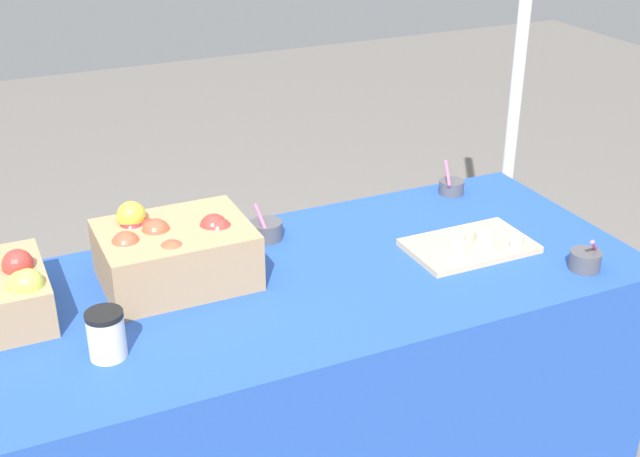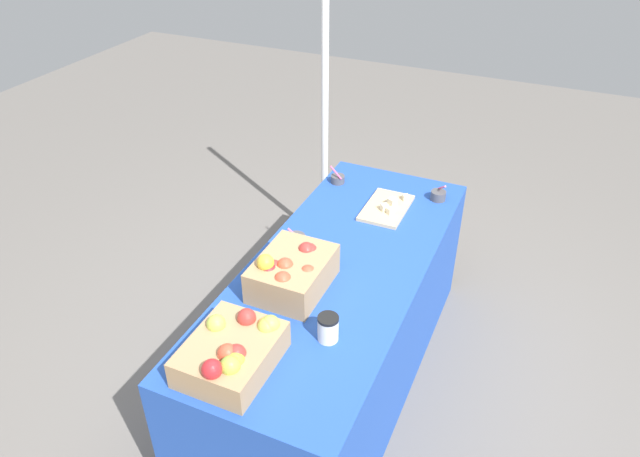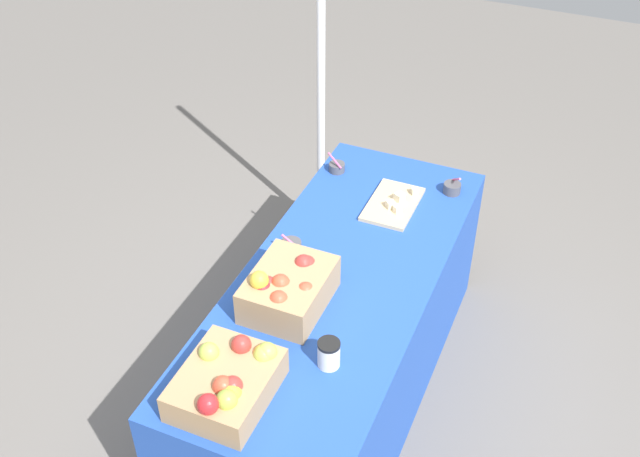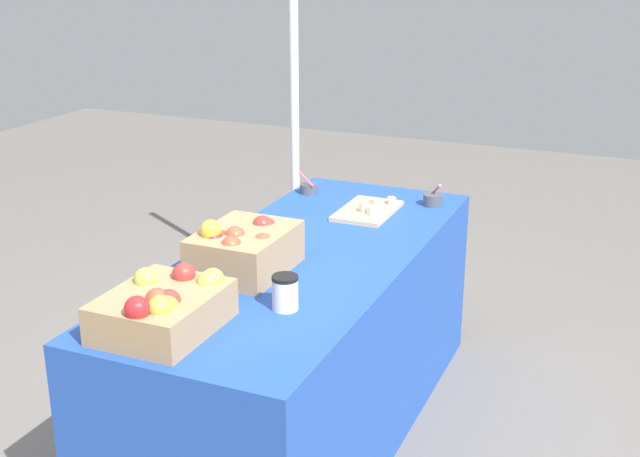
{
  "view_description": "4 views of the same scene",
  "coord_description": "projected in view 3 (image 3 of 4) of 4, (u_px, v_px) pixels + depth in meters",
  "views": [
    {
      "loc": [
        -0.68,
        -1.72,
        1.79
      ],
      "look_at": [
        0.15,
        0.08,
        0.83
      ],
      "focal_mm": 47.03,
      "sensor_mm": 36.0,
      "label": 1
    },
    {
      "loc": [
        -2.0,
        -0.79,
        2.36
      ],
      "look_at": [
        -0.04,
        0.07,
        0.94
      ],
      "focal_mm": 33.12,
      "sensor_mm": 36.0,
      "label": 2
    },
    {
      "loc": [
        -2.18,
        -0.85,
        2.83
      ],
      "look_at": [
        -0.05,
        0.06,
        1.0
      ],
      "focal_mm": 42.96,
      "sensor_mm": 36.0,
      "label": 3
    },
    {
      "loc": [
        -2.58,
        -1.18,
        1.82
      ],
      "look_at": [
        0.09,
        -0.02,
        0.81
      ],
      "focal_mm": 46.74,
      "sensor_mm": 36.0,
      "label": 4
    }
  ],
  "objects": [
    {
      "name": "ground_plane",
      "position": [
        337.0,
        393.0,
        3.59
      ],
      "size": [
        10.0,
        10.0,
        0.0
      ],
      "primitive_type": "plane",
      "color": "slate"
    },
    {
      "name": "table",
      "position": [
        338.0,
        338.0,
        3.36
      ],
      "size": [
        1.9,
        0.76,
        0.74
      ],
      "primitive_type": "cube",
      "color": "#234CAD",
      "rests_on": "ground_plane"
    },
    {
      "name": "apple_crate_left",
      "position": [
        228.0,
        382.0,
        2.59
      ],
      "size": [
        0.37,
        0.3,
        0.17
      ],
      "color": "tan",
      "rests_on": "table"
    },
    {
      "name": "apple_crate_middle",
      "position": [
        288.0,
        288.0,
        2.94
      ],
      "size": [
        0.37,
        0.28,
        0.2
      ],
      "color": "tan",
      "rests_on": "table"
    },
    {
      "name": "cutting_board_front",
      "position": [
        393.0,
        204.0,
        3.5
      ],
      "size": [
        0.34,
        0.21,
        0.06
      ],
      "color": "#D1B284",
      "rests_on": "table"
    },
    {
      "name": "sample_bowl_near",
      "position": [
        337.0,
        167.0,
        3.71
      ],
      "size": [
        0.08,
        0.09,
        0.1
      ],
      "color": "#4C4C51",
      "rests_on": "table"
    },
    {
      "name": "sample_bowl_mid",
      "position": [
        291.0,
        246.0,
        3.23
      ],
      "size": [
        0.09,
        0.09,
        0.1
      ],
      "color": "#4C4C51",
      "rests_on": "table"
    },
    {
      "name": "sample_bowl_far",
      "position": [
        452.0,
        188.0,
        3.57
      ],
      "size": [
        0.08,
        0.08,
        0.1
      ],
      "color": "#4C4C51",
      "rests_on": "table"
    },
    {
      "name": "coffee_cup",
      "position": [
        329.0,
        354.0,
        2.72
      ],
      "size": [
        0.08,
        0.08,
        0.11
      ],
      "color": "silver",
      "rests_on": "table"
    },
    {
      "name": "tent_pole",
      "position": [
        321.0,
        85.0,
        3.98
      ],
      "size": [
        0.04,
        0.04,
        1.9
      ],
      "primitive_type": "cylinder",
      "color": "white",
      "rests_on": "ground_plane"
    }
  ]
}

